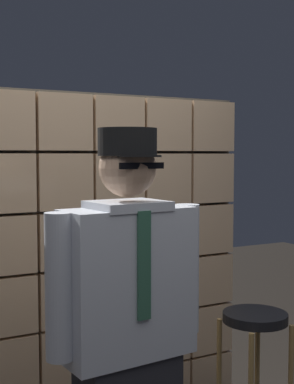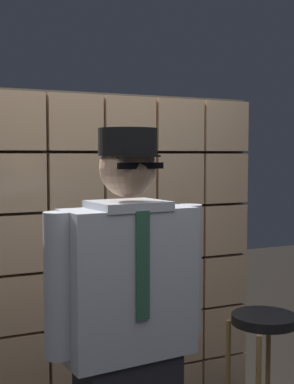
{
  "view_description": "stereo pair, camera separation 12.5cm",
  "coord_description": "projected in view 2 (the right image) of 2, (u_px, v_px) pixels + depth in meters",
  "views": [
    {
      "loc": [
        -1.04,
        -1.56,
        1.64
      ],
      "look_at": [
        -0.04,
        0.27,
        1.49
      ],
      "focal_mm": 50.58,
      "sensor_mm": 36.0,
      "label": 1
    },
    {
      "loc": [
        -0.93,
        -1.62,
        1.64
      ],
      "look_at": [
        -0.04,
        0.27,
        1.49
      ],
      "focal_mm": 50.58,
      "sensor_mm": 36.0,
      "label": 2
    }
  ],
  "objects": [
    {
      "name": "standing_person",
      "position": [
        128.0,
        338.0,
        2.15
      ],
      "size": [
        0.69,
        0.31,
        1.74
      ],
      "rotation": [
        0.0,
        0.0,
        0.08
      ],
      "color": "#28282D",
      "rests_on": "ground"
    },
    {
      "name": "glass_block_wall",
      "position": [
        75.0,
        268.0,
        3.09
      ],
      "size": [
        2.34,
        0.1,
        2.01
      ],
      "color": "#E0B78C",
      "rests_on": "ground"
    },
    {
      "name": "bar_stool",
      "position": [
        264.0,
        354.0,
        2.82
      ],
      "size": [
        0.34,
        0.34,
        0.81
      ],
      "color": "black",
      "rests_on": "ground"
    }
  ]
}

